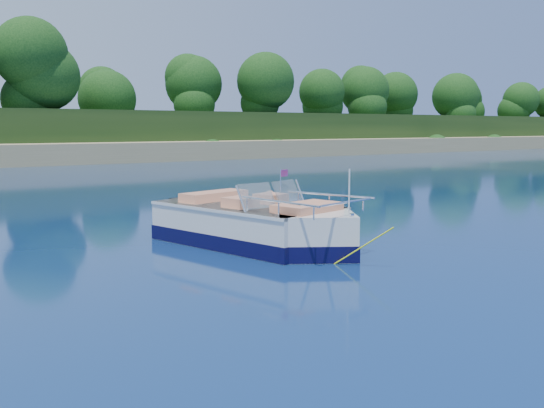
# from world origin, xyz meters

# --- Properties ---
(ground) EXTENTS (160.00, 160.00, 0.00)m
(ground) POSITION_xyz_m (0.00, 0.00, 0.00)
(ground) COLOR #0A1F46
(ground) RESTS_ON ground
(motorboat) EXTENTS (3.15, 6.20, 2.10)m
(motorboat) POSITION_xyz_m (-1.53, 2.55, 0.41)
(motorboat) COLOR white
(motorboat) RESTS_ON ground
(tow_tube) EXTENTS (1.39, 1.39, 0.37)m
(tow_tube) POSITION_xyz_m (0.12, 4.66, 0.10)
(tow_tube) COLOR yellow
(tow_tube) RESTS_ON ground
(boy) EXTENTS (0.33, 0.73, 1.43)m
(boy) POSITION_xyz_m (0.07, 4.58, 0.00)
(boy) COLOR tan
(boy) RESTS_ON ground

